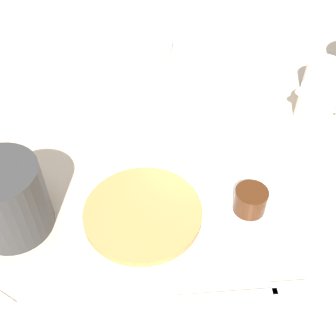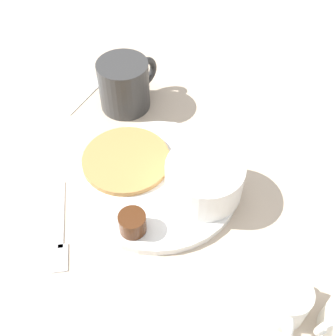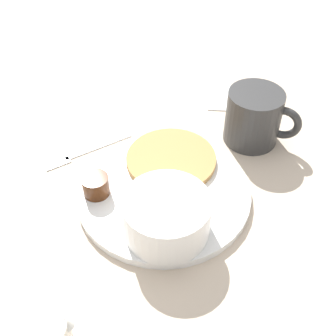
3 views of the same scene
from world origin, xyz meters
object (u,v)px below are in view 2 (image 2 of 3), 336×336
coffee_mug (125,84)px  creamer_pitcher_near (286,302)px  plate (158,181)px  bowl (204,178)px  fork (61,234)px

coffee_mug → creamer_pitcher_near: 0.43m
coffee_mug → plate: bearing=51.5°
coffee_mug → creamer_pitcher_near: bearing=62.9°
coffee_mug → creamer_pitcher_near: size_ratio=1.66×
bowl → fork: (0.16, -0.13, -0.04)m
creamer_pitcher_near → fork: creamer_pitcher_near is taller
creamer_pitcher_near → bowl: bearing=-119.6°
plate → coffee_mug: size_ratio=2.08×
bowl → fork: bearing=-37.5°
fork → creamer_pitcher_near: bearing=103.4°
creamer_pitcher_near → coffee_mug: bearing=-117.1°
coffee_mug → fork: bearing=18.5°
bowl → creamer_pitcher_near: bowl is taller
coffee_mug → creamer_pitcher_near: coffee_mug is taller
bowl → creamer_pitcher_near: (0.10, 0.17, -0.01)m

